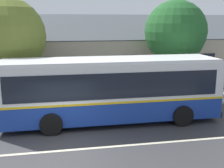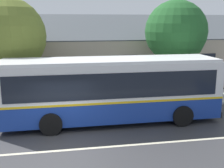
% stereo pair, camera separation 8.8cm
% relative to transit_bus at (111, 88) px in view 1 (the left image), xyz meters
% --- Properties ---
extents(ground_plane, '(300.00, 300.00, 0.00)m').
position_rel_transit_bus_xyz_m(ground_plane, '(-2.37, -2.90, -1.69)').
color(ground_plane, '#38383A').
extents(sidewalk_far, '(60.00, 3.00, 0.15)m').
position_rel_transit_bus_xyz_m(sidewalk_far, '(-2.37, 3.10, -1.61)').
color(sidewalk_far, '#9E9E99').
rests_on(sidewalk_far, ground).
extents(lane_divider_stripe, '(60.00, 0.16, 0.01)m').
position_rel_transit_bus_xyz_m(lane_divider_stripe, '(-2.37, -2.90, -1.69)').
color(lane_divider_stripe, beige).
rests_on(lane_divider_stripe, ground).
extents(community_building, '(25.71, 8.47, 6.45)m').
position_rel_transit_bus_xyz_m(community_building, '(-0.64, 9.80, 0.23)').
color(community_building, tan).
rests_on(community_building, ground).
extents(transit_bus, '(10.57, 2.78, 3.14)m').
position_rel_transit_bus_xyz_m(transit_bus, '(0.00, 0.00, 0.00)').
color(transit_bus, navy).
rests_on(transit_bus, ground).
extents(street_tree_primary, '(3.89, 3.89, 6.21)m').
position_rel_transit_bus_xyz_m(street_tree_primary, '(4.92, 3.76, 2.43)').
color(street_tree_primary, '#4C3828').
rests_on(street_tree_primary, ground).
extents(street_tree_secondary, '(4.33, 4.33, 6.25)m').
position_rel_transit_bus_xyz_m(street_tree_secondary, '(-5.33, 3.43, 2.28)').
color(street_tree_secondary, '#4C3828').
rests_on(street_tree_secondary, ground).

